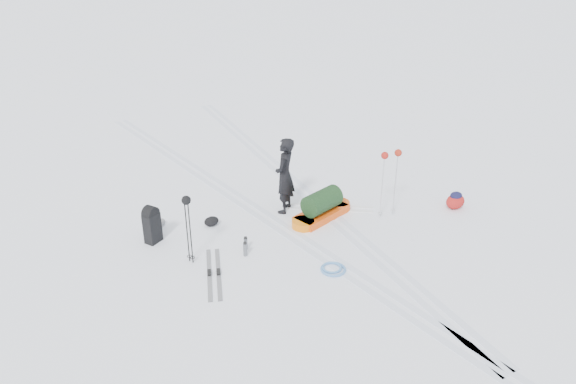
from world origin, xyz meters
name	(u,v)px	position (x,y,z in m)	size (l,w,h in m)	color
ground	(294,236)	(0.00, 0.00, 0.00)	(200.00, 200.00, 0.00)	white
snow_hill_backdrop	(313,260)	(62.69, 84.02, -69.02)	(359.50, 192.00, 162.45)	white
ski_tracks	(295,211)	(0.61, 0.88, 0.00)	(3.38, 17.97, 0.01)	silver
skier	(285,176)	(0.45, 1.03, 0.85)	(0.62, 0.41, 1.71)	black
pulk_sled	(322,207)	(0.93, 0.32, 0.24)	(1.73, 0.83, 0.64)	#E24A0D
expedition_rucksack	(153,224)	(-2.45, 1.42, 0.37)	(0.66, 0.80, 0.80)	black
ski_poles_black	(187,208)	(-2.16, 0.28, 1.14)	(0.17, 0.19, 1.39)	black
ski_poles_silver	(391,162)	(2.15, -0.41, 1.29)	(0.49, 0.20, 1.54)	silver
touring_skis_grey	(214,273)	(-1.99, -0.32, 0.01)	(0.93, 1.62, 0.06)	gray
touring_skis_white	(330,207)	(1.36, 0.56, 0.02)	(1.67, 1.44, 0.07)	silver
rope_coil	(333,269)	(-0.09, -1.42, 0.03)	(0.64, 0.64, 0.06)	#5186C4
small_daypack	(455,200)	(3.68, -0.98, 0.19)	(0.57, 0.51, 0.40)	maroon
thermos_pair	(245,246)	(-1.14, -0.01, 0.14)	(0.21, 0.28, 0.30)	slate
stuff_sack	(211,221)	(-1.22, 1.32, 0.10)	(0.39, 0.35, 0.20)	black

